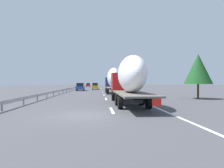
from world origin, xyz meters
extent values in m
plane|color=#424247|center=(40.00, 0.00, 0.00)|extent=(260.00, 260.00, 0.00)
cube|color=white|center=(2.00, -1.80, 0.00)|extent=(3.20, 0.20, 0.01)
cube|color=white|center=(12.05, -1.80, 0.00)|extent=(3.20, 0.20, 0.01)
cube|color=white|center=(20.30, -1.80, 0.00)|extent=(3.20, 0.20, 0.01)
cube|color=white|center=(29.19, -1.80, 0.00)|extent=(3.20, 0.20, 0.01)
cube|color=white|center=(44.94, -1.80, 0.00)|extent=(3.20, 0.20, 0.01)
cube|color=white|center=(47.67, -1.80, 0.00)|extent=(3.20, 0.20, 0.01)
cube|color=white|center=(53.87, -1.80, 0.00)|extent=(3.20, 0.20, 0.01)
cube|color=white|center=(69.57, -1.80, 0.00)|extent=(3.20, 0.20, 0.01)
cube|color=white|center=(45.00, -5.50, 0.00)|extent=(110.00, 0.20, 0.01)
cube|color=navy|center=(28.64, -3.60, 2.15)|extent=(2.40, 2.50, 1.90)
cube|color=black|center=(29.74, -3.60, 2.65)|extent=(0.08, 2.12, 0.80)
cube|color=#262628|center=(25.72, -3.60, 0.67)|extent=(10.75, 0.70, 0.24)
cube|color=#59544C|center=(22.80, -3.60, 1.14)|extent=(9.29, 2.50, 0.12)
ellipsoid|color=white|center=(22.97, -3.60, 2.93)|extent=(7.33, 2.20, 3.47)
cube|color=red|center=(18.18, -4.29, 0.90)|extent=(0.04, 0.56, 0.56)
cylinder|color=black|center=(28.64, -2.50, 0.52)|extent=(1.04, 0.30, 1.04)
cylinder|color=black|center=(28.64, -4.70, 0.52)|extent=(1.04, 0.30, 1.04)
cylinder|color=black|center=(24.00, -2.50, 0.52)|extent=(1.04, 0.35, 1.04)
cylinder|color=black|center=(24.00, -4.70, 0.52)|extent=(1.04, 0.35, 1.04)
cylinder|color=black|center=(21.60, -2.50, 0.52)|extent=(1.04, 0.35, 1.04)
cylinder|color=black|center=(21.60, -4.70, 0.52)|extent=(1.04, 0.35, 1.04)
cube|color=#B21919|center=(9.83, -3.60, 2.15)|extent=(2.40, 2.50, 1.90)
cube|color=black|center=(10.93, -3.60, 2.65)|extent=(0.08, 2.12, 0.80)
cube|color=#262628|center=(6.87, -3.60, 0.67)|extent=(10.89, 0.70, 0.24)
cube|color=#59544C|center=(3.91, -3.60, 1.14)|extent=(9.44, 2.50, 0.12)
ellipsoid|color=white|center=(4.05, -3.60, 2.74)|extent=(6.61, 2.20, 3.07)
cube|color=red|center=(-0.78, -4.29, 0.90)|extent=(0.04, 0.56, 0.56)
cylinder|color=black|center=(9.83, -2.50, 0.52)|extent=(1.04, 0.30, 1.04)
cylinder|color=black|center=(9.83, -4.70, 0.52)|extent=(1.04, 0.30, 1.04)
cylinder|color=black|center=(5.11, -2.50, 0.52)|extent=(1.04, 0.35, 1.04)
cylinder|color=black|center=(5.11, -4.70, 0.52)|extent=(1.04, 0.35, 1.04)
cylinder|color=black|center=(2.71, -2.50, 0.52)|extent=(1.04, 0.35, 1.04)
cylinder|color=black|center=(2.71, -4.70, 0.52)|extent=(1.04, 0.35, 1.04)
cube|color=gold|center=(45.61, -0.02, 0.74)|extent=(4.67, 1.73, 0.84)
cube|color=black|center=(45.26, -0.02, 1.56)|extent=(2.57, 1.52, 0.80)
cylinder|color=black|center=(47.06, 0.74, 0.32)|extent=(0.64, 0.22, 0.64)
cylinder|color=black|center=(47.06, -0.79, 0.32)|extent=(0.64, 0.22, 0.64)
cylinder|color=black|center=(44.16, 0.74, 0.32)|extent=(0.64, 0.22, 0.64)
cylinder|color=black|center=(44.16, -0.79, 0.32)|extent=(0.64, 0.22, 0.64)
cube|color=white|center=(60.09, 0.14, 0.74)|extent=(4.66, 1.86, 0.84)
cube|color=black|center=(59.74, 0.14, 1.51)|extent=(2.56, 1.64, 0.70)
cylinder|color=black|center=(61.54, 0.97, 0.32)|extent=(0.64, 0.22, 0.64)
cylinder|color=black|center=(61.54, -0.69, 0.32)|extent=(0.64, 0.22, 0.64)
cylinder|color=black|center=(58.65, 0.97, 0.32)|extent=(0.64, 0.22, 0.64)
cylinder|color=black|center=(58.65, -0.69, 0.32)|extent=(0.64, 0.22, 0.64)
cube|color=#28479E|center=(37.47, 3.58, 0.74)|extent=(4.39, 1.90, 0.84)
cube|color=black|center=(37.14, 3.58, 1.55)|extent=(2.41, 1.67, 0.78)
cylinder|color=black|center=(38.83, 4.43, 0.32)|extent=(0.64, 0.22, 0.64)
cylinder|color=black|center=(38.83, 2.73, 0.32)|extent=(0.64, 0.22, 0.64)
cylinder|color=black|center=(36.11, 4.43, 0.32)|extent=(0.64, 0.22, 0.64)
cylinder|color=black|center=(36.11, 2.73, 0.32)|extent=(0.64, 0.22, 0.64)
cube|color=red|center=(83.01, 3.82, 0.74)|extent=(4.12, 1.90, 0.84)
cube|color=black|center=(82.70, 3.82, 1.47)|extent=(2.27, 1.67, 0.61)
cylinder|color=black|center=(84.29, 4.67, 0.32)|extent=(0.64, 0.22, 0.64)
cylinder|color=black|center=(84.29, 2.97, 0.32)|extent=(0.64, 0.22, 0.64)
cylinder|color=black|center=(81.73, 4.67, 0.32)|extent=(0.64, 0.22, 0.64)
cylinder|color=black|center=(81.73, 2.97, 0.32)|extent=(0.64, 0.22, 0.64)
cylinder|color=gray|center=(41.78, -6.70, 1.35)|extent=(0.10, 0.10, 2.70)
cube|color=#2D569E|center=(41.78, -6.70, 3.05)|extent=(0.06, 0.90, 0.70)
cylinder|color=#472D19|center=(11.65, -13.40, 0.93)|extent=(0.24, 0.24, 1.85)
cone|color=#194C1E|center=(11.65, -13.40, 3.75)|extent=(3.45, 3.45, 3.80)
cylinder|color=#472D19|center=(78.77, -13.22, 0.72)|extent=(0.40, 0.40, 1.43)
cone|color=#286B2D|center=(78.77, -13.22, 4.26)|extent=(3.07, 3.07, 5.65)
cylinder|color=#472D19|center=(86.83, -9.80, 0.76)|extent=(0.29, 0.29, 1.53)
cone|color=#194C1E|center=(86.83, -9.80, 3.34)|extent=(3.80, 3.80, 3.63)
cube|color=#9EA0A5|center=(43.00, 6.00, 0.60)|extent=(94.00, 0.06, 0.32)
cube|color=slate|center=(2.13, 6.00, 0.30)|extent=(0.10, 0.10, 0.60)
cube|color=slate|center=(6.22, 6.00, 0.30)|extent=(0.10, 0.10, 0.60)
cube|color=slate|center=(10.30, 6.00, 0.30)|extent=(0.10, 0.10, 0.60)
cube|color=slate|center=(14.39, 6.00, 0.30)|extent=(0.10, 0.10, 0.60)
cube|color=slate|center=(18.48, 6.00, 0.30)|extent=(0.10, 0.10, 0.60)
cube|color=slate|center=(22.57, 6.00, 0.30)|extent=(0.10, 0.10, 0.60)
cube|color=slate|center=(26.65, 6.00, 0.30)|extent=(0.10, 0.10, 0.60)
cube|color=slate|center=(30.74, 6.00, 0.30)|extent=(0.10, 0.10, 0.60)
cube|color=slate|center=(34.83, 6.00, 0.30)|extent=(0.10, 0.10, 0.60)
cube|color=slate|center=(38.91, 6.00, 0.30)|extent=(0.10, 0.10, 0.60)
cube|color=slate|center=(43.00, 6.00, 0.30)|extent=(0.10, 0.10, 0.60)
cube|color=slate|center=(47.09, 6.00, 0.30)|extent=(0.10, 0.10, 0.60)
cube|color=slate|center=(51.17, 6.00, 0.30)|extent=(0.10, 0.10, 0.60)
cube|color=slate|center=(55.26, 6.00, 0.30)|extent=(0.10, 0.10, 0.60)
cube|color=slate|center=(59.35, 6.00, 0.30)|extent=(0.10, 0.10, 0.60)
cube|color=slate|center=(63.43, 6.00, 0.30)|extent=(0.10, 0.10, 0.60)
cube|color=slate|center=(67.52, 6.00, 0.30)|extent=(0.10, 0.10, 0.60)
cube|color=slate|center=(71.61, 6.00, 0.30)|extent=(0.10, 0.10, 0.60)
cube|color=slate|center=(75.70, 6.00, 0.30)|extent=(0.10, 0.10, 0.60)
cube|color=slate|center=(79.78, 6.00, 0.30)|extent=(0.10, 0.10, 0.60)
cube|color=slate|center=(83.87, 6.00, 0.30)|extent=(0.10, 0.10, 0.60)
cube|color=slate|center=(87.96, 6.00, 0.30)|extent=(0.10, 0.10, 0.60)
camera|label=1|loc=(-12.28, -0.78, 2.03)|focal=31.55mm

